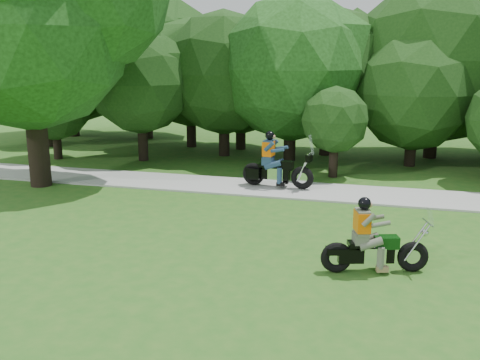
# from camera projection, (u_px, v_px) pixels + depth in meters

# --- Properties ---
(ground) EXTENTS (100.00, 100.00, 0.00)m
(ground) POSITION_uv_depth(u_px,v_px,m) (347.00, 314.00, 8.95)
(ground) COLOR #27611B
(ground) RESTS_ON ground
(walkway) EXTENTS (60.00, 2.20, 0.06)m
(walkway) POSITION_uv_depth(u_px,v_px,m) (367.00, 195.00, 16.46)
(walkway) COLOR #A1A19C
(walkway) RESTS_ON ground
(tree_line) EXTENTS (40.39, 11.65, 7.48)m
(tree_line) POSITION_uv_depth(u_px,v_px,m) (394.00, 70.00, 21.90)
(tree_line) COLOR black
(tree_line) RESTS_ON ground
(big_tree_west) EXTENTS (8.64, 6.56, 9.96)m
(big_tree_west) POSITION_uv_depth(u_px,v_px,m) (32.00, 5.00, 16.78)
(big_tree_west) COLOR black
(big_tree_west) RESTS_ON ground
(chopper_motorcycle) EXTENTS (2.14, 0.98, 1.55)m
(chopper_motorcycle) POSITION_uv_depth(u_px,v_px,m) (370.00, 245.00, 10.56)
(chopper_motorcycle) COLOR black
(chopper_motorcycle) RESTS_ON ground
(touring_motorcycle) EXTENTS (2.39, 0.81, 1.82)m
(touring_motorcycle) POSITION_uv_depth(u_px,v_px,m) (273.00, 167.00, 17.21)
(touring_motorcycle) COLOR black
(touring_motorcycle) RESTS_ON walkway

